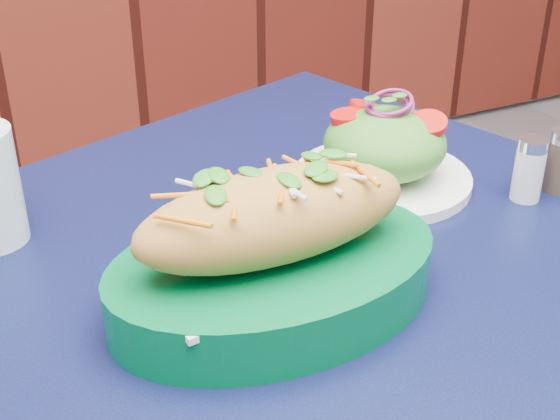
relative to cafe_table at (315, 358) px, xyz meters
name	(u,v)px	position (x,y,z in m)	size (l,w,h in m)	color
cafe_table	(315,358)	(0.00, 0.00, 0.00)	(1.01, 1.01, 0.75)	black
banh_mi_basket	(274,254)	(-0.05, -0.01, 0.14)	(0.29, 0.19, 0.13)	#00592B
salad_plate	(384,151)	(0.16, 0.14, 0.13)	(0.20, 0.20, 0.10)	white
salt_shaker	(529,169)	(0.27, 0.04, 0.12)	(0.03, 0.03, 0.07)	white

